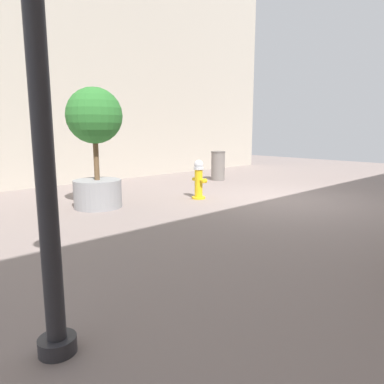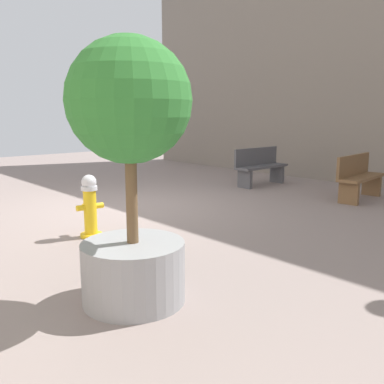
{
  "view_description": "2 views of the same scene",
  "coord_description": "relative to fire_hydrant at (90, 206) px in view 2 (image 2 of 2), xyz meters",
  "views": [
    {
      "loc": [
        -4.49,
        7.2,
        1.64
      ],
      "look_at": [
        0.71,
        2.34,
        0.39
      ],
      "focal_mm": 33.31,
      "sensor_mm": 36.0,
      "label": 1
    },
    {
      "loc": [
        4.48,
        6.82,
        1.8
      ],
      "look_at": [
        0.63,
        2.56,
        0.73
      ],
      "focal_mm": 39.16,
      "sensor_mm": 36.0,
      "label": 2
    }
  ],
  "objects": [
    {
      "name": "ground_plane",
      "position": [
        -1.55,
        -1.33,
        -0.47
      ],
      "size": [
        23.4,
        23.4,
        0.0
      ],
      "primitive_type": "plane",
      "color": "gray"
    },
    {
      "name": "fire_hydrant",
      "position": [
        0.0,
        0.0,
        0.0
      ],
      "size": [
        0.42,
        0.39,
        0.93
      ],
      "color": "gold",
      "rests_on": "ground_plane"
    },
    {
      "name": "bench_near",
      "position": [
        -5.52,
        -1.26,
        0.02
      ],
      "size": [
        1.64,
        0.45,
        0.95
      ],
      "color": "#4C4C51",
      "rests_on": "ground_plane"
    },
    {
      "name": "bench_far",
      "position": [
        -5.62,
        1.33,
        0.02
      ],
      "size": [
        1.63,
        0.59,
        0.95
      ],
      "color": "brown",
      "rests_on": "ground_plane"
    },
    {
      "name": "planter_tree",
      "position": [
        0.76,
        2.25,
        0.99
      ],
      "size": [
        1.15,
        1.15,
        2.5
      ],
      "color": "gray",
      "rests_on": "ground_plane"
    }
  ]
}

